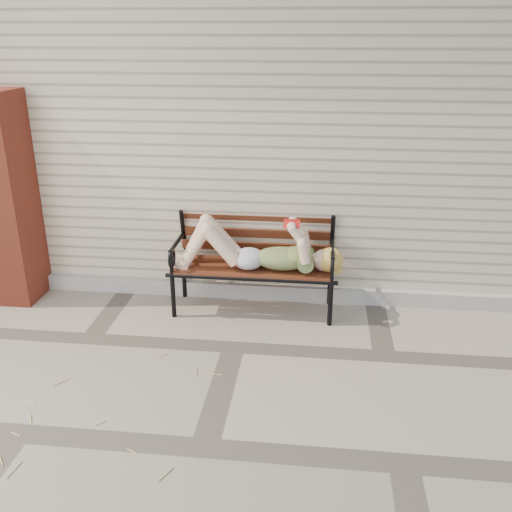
# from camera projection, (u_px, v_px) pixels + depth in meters

# --- Properties ---
(ground) EXTENTS (80.00, 80.00, 0.00)m
(ground) POSITION_uv_depth(u_px,v_px,m) (234.00, 347.00, 4.79)
(ground) COLOR gray
(ground) RESTS_ON ground
(house_wall) EXTENTS (8.00, 4.00, 3.00)m
(house_wall) POSITION_uv_depth(u_px,v_px,m) (268.00, 116.00, 7.01)
(house_wall) COLOR beige
(house_wall) RESTS_ON ground
(foundation_strip) EXTENTS (8.00, 0.10, 0.15)m
(foundation_strip) POSITION_uv_depth(u_px,v_px,m) (248.00, 290.00, 5.66)
(foundation_strip) COLOR #B0A99F
(foundation_strip) RESTS_ON ground
(brick_pillar) EXTENTS (0.50, 0.50, 2.00)m
(brick_pillar) POSITION_uv_depth(u_px,v_px,m) (2.00, 199.00, 5.36)
(brick_pillar) COLOR #983622
(brick_pillar) RESTS_ON ground
(garden_bench) EXTENTS (1.63, 0.65, 1.05)m
(garden_bench) POSITION_uv_depth(u_px,v_px,m) (255.00, 248.00, 5.31)
(garden_bench) COLOR black
(garden_bench) RESTS_ON ground
(reading_woman) EXTENTS (1.54, 0.35, 0.48)m
(reading_woman) POSITION_uv_depth(u_px,v_px,m) (254.00, 250.00, 5.18)
(reading_woman) COLOR #0A3E4A
(reading_woman) RESTS_ON ground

